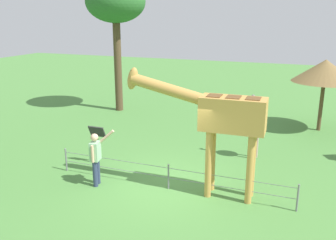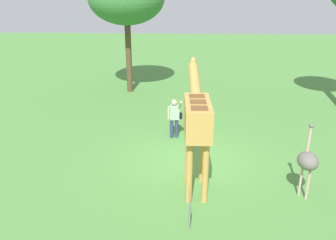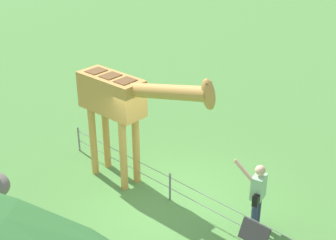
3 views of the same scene
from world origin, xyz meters
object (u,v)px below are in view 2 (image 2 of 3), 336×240
at_px(visitor, 174,116).
at_px(info_sign, 209,108).
at_px(giraffe, 197,117).
at_px(ostrich, 308,161).

bearing_deg(visitor, info_sign, -59.76).
bearing_deg(info_sign, visitor, 120.24).
xyz_separation_m(giraffe, ostrich, (-0.54, -3.09, -1.05)).
distance_m(giraffe, info_sign, 4.47).
height_order(giraffe, visitor, giraffe).
relative_size(giraffe, visitor, 2.33).
distance_m(giraffe, ostrich, 3.31).
relative_size(giraffe, info_sign, 2.96).
bearing_deg(visitor, giraffe, -168.33).
relative_size(giraffe, ostrich, 1.73).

